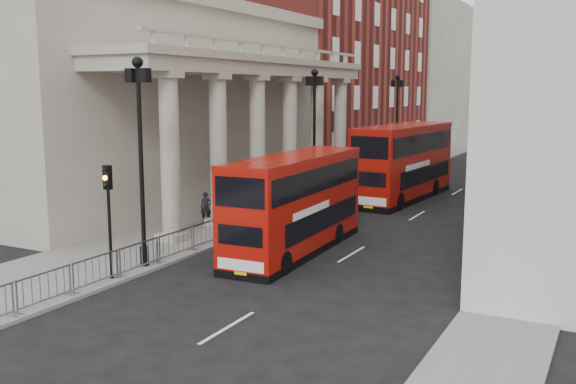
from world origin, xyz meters
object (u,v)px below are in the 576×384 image
(monument_column, at_px, (557,32))
(lamp_post_mid, at_px, (314,127))
(lamp_post_south, at_px, (141,148))
(bus_far, at_px, (404,161))
(bus_near, at_px, (296,202))
(pedestrian_a, at_px, (206,207))
(lamp_post_north, at_px, (397,118))
(traffic_light, at_px, (108,201))
(pedestrian_c, at_px, (300,186))
(pedestrian_b, at_px, (255,188))

(monument_column, bearing_deg, lamp_post_mid, -95.24)
(lamp_post_south, height_order, bus_far, lamp_post_south)
(bus_near, height_order, pedestrian_a, bus_near)
(monument_column, height_order, lamp_post_mid, monument_column)
(lamp_post_south, distance_m, bus_near, 7.24)
(lamp_post_south, distance_m, lamp_post_north, 32.00)
(lamp_post_mid, bearing_deg, lamp_post_south, -90.00)
(pedestrian_a, bearing_deg, lamp_post_mid, 42.43)
(traffic_light, bearing_deg, lamp_post_south, 92.84)
(bus_near, height_order, bus_far, bus_far)
(lamp_post_mid, distance_m, traffic_light, 18.11)
(monument_column, relative_size, pedestrian_c, 33.37)
(bus_far, bearing_deg, lamp_post_south, -97.54)
(lamp_post_south, height_order, pedestrian_a, lamp_post_south)
(pedestrian_b, height_order, pedestrian_c, pedestrian_b)
(pedestrian_c, bearing_deg, bus_far, 60.00)
(monument_column, distance_m, lamp_post_mid, 73.14)
(lamp_post_north, xyz_separation_m, bus_near, (4.20, -26.73, -2.65))
(traffic_light, bearing_deg, pedestrian_c, 95.59)
(bus_near, relative_size, pedestrian_c, 6.23)
(monument_column, height_order, pedestrian_c, monument_column)
(lamp_post_south, bearing_deg, lamp_post_mid, 90.00)
(pedestrian_b, distance_m, pedestrian_c, 3.34)
(lamp_post_mid, xyz_separation_m, pedestrian_b, (-3.54, -1.20, -3.86))
(bus_far, bearing_deg, lamp_post_mid, -125.01)
(bus_near, distance_m, pedestrian_a, 7.68)
(lamp_post_mid, xyz_separation_m, lamp_post_north, (0.00, 16.00, 0.00))
(monument_column, relative_size, bus_far, 4.70)
(bus_far, xyz_separation_m, pedestrian_a, (-6.87, -12.91, -1.63))
(bus_far, relative_size, pedestrian_c, 7.10)
(pedestrian_b, bearing_deg, traffic_light, 87.30)
(monument_column, xyz_separation_m, traffic_light, (-6.50, -90.02, -12.88))
(traffic_light, xyz_separation_m, bus_near, (4.10, 7.28, -0.84))
(lamp_post_north, relative_size, bus_near, 0.82)
(traffic_light, bearing_deg, pedestrian_b, 102.22)
(monument_column, height_order, lamp_post_north, monument_column)
(monument_column, bearing_deg, pedestrian_c, -96.83)
(lamp_post_mid, relative_size, traffic_light, 1.93)
(monument_column, xyz_separation_m, pedestrian_a, (-9.35, -79.73, -15.04))
(bus_near, bearing_deg, pedestrian_c, 113.52)
(lamp_post_mid, distance_m, lamp_post_north, 16.00)
(traffic_light, bearing_deg, lamp_post_mid, 90.32)
(bus_far, distance_m, pedestrian_c, 7.10)
(monument_column, xyz_separation_m, lamp_post_mid, (-6.60, -72.00, -11.07))
(lamp_post_south, xyz_separation_m, lamp_post_mid, (0.00, 16.00, 0.00))
(bus_far, distance_m, pedestrian_b, 10.08)
(pedestrian_b, bearing_deg, bus_near, 114.14)
(bus_near, distance_m, bus_far, 15.92)
(pedestrian_b, bearing_deg, lamp_post_south, 88.54)
(monument_column, xyz_separation_m, lamp_post_south, (-6.60, -88.00, -11.07))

